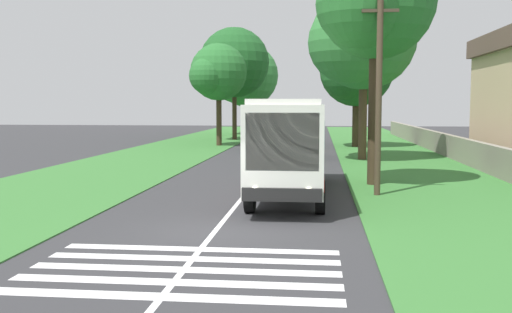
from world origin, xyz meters
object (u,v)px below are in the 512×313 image
Objects in this scene: trailing_car_0 at (303,148)px; trailing_car_2 at (304,139)px; roadside_tree_right_2 at (372,3)px; trailing_car_1 at (259,142)px; roadside_tree_left_0 at (245,77)px; roadside_tree_right_0 at (355,72)px; utility_pole at (379,93)px; roadside_tree_left_2 at (232,65)px; coach_bus at (291,141)px; roadside_tree_right_1 at (360,40)px; roadside_tree_left_1 at (217,74)px.

trailing_car_2 is at bearing 1.43° from trailing_car_0.
trailing_car_0 is 15.21m from roadside_tree_right_2.
roadside_tree_left_0 reaches higher than trailing_car_1.
roadside_tree_left_0 is at bearing 30.81° from roadside_tree_right_0.
trailing_car_1 is 0.56× the size of utility_pole.
roadside_tree_left_2 is 1.44× the size of utility_pole.
utility_pole is (0.09, -3.37, 1.87)m from coach_bus.
roadside_tree_right_1 is (14.84, -3.62, 5.42)m from coach_bus.
roadside_tree_left_2 is at bearing 18.55° from roadside_tree_right_2.
roadside_tree_left_1 reaches higher than trailing_car_2.
trailing_car_1 is 15.79m from roadside_tree_left_2.
roadside_tree_left_0 is at bearing 0.72° from roadside_tree_left_2.
trailing_car_0 is at bearing -146.74° from trailing_car_1.
trailing_car_1 is 0.39× the size of roadside_tree_right_1.
coach_bus reaches higher than trailing_car_0.
utility_pole is (-2.96, -0.05, -3.87)m from roadside_tree_right_2.
roadside_tree_right_2 reaches higher than roadside_tree_right_0.
roadside_tree_right_0 is at bearing -1.37° from utility_pole.
trailing_car_0 is 0.46× the size of roadside_tree_right_0.
trailing_car_0 is 0.41× the size of roadside_tree_right_2.
roadside_tree_right_0 is at bearing -1.67° from roadside_tree_right_2.
coach_bus is at bearing 132.58° from roadside_tree_right_2.
roadside_tree_right_1 is (-1.21, -3.52, 6.90)m from trailing_car_0.
coach_bus is 26.99m from roadside_tree_right_0.
roadside_tree_right_0 is at bearing -90.74° from roadside_tree_left_1.
roadside_tree_left_2 is at bearing 40.14° from trailing_car_2.
roadside_tree_left_0 is at bearing 13.46° from utility_pole.
coach_bus is 7.29m from roadside_tree_right_2.
roadside_tree_right_2 is at bearing -159.88° from trailing_car_1.
trailing_car_0 is 31.28m from roadside_tree_left_0.
coach_bus is at bearing -170.96° from trailing_car_1.
trailing_car_2 is 9.13m from roadside_tree_left_1.
trailing_car_0 is 0.50× the size of roadside_tree_left_1.
trailing_car_2 is 0.56× the size of utility_pole.
utility_pole is at bearing -168.43° from trailing_car_0.
roadside_tree_right_1 reaches higher than roadside_tree_left_2.
roadside_tree_left_1 is 0.78× the size of roadside_tree_right_1.
utility_pole is at bearing 179.03° from roadside_tree_right_1.
trailing_car_0 is 16.63m from utility_pole.
roadside_tree_right_2 is at bearing -155.30° from roadside_tree_left_1.
roadside_tree_left_1 is 28.65m from utility_pole.
coach_bus reaches higher than trailing_car_1.
roadside_tree_right_1 is at bearing 178.11° from roadside_tree_right_0.
trailing_car_0 is 0.41× the size of roadside_tree_left_0.
roadside_tree_right_0 is 0.85× the size of roadside_tree_right_1.
trailing_car_0 is at bearing 13.90° from roadside_tree_right_2.
roadside_tree_right_1 is 15.17m from utility_pole.
roadside_tree_right_0 is at bearing -56.03° from trailing_car_1.
coach_bus is 1.29× the size of roadside_tree_left_1.
roadside_tree_right_2 reaches higher than trailing_car_1.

